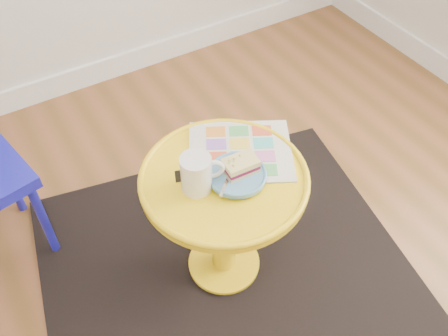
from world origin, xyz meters
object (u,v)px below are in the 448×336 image
newspaper (240,151)px  plate (237,175)px  mug (197,172)px  side_table (224,206)px

newspaper → plate: plate is taller
mug → side_table: bearing=14.7°
side_table → plate: size_ratio=2.93×
newspaper → mug: size_ratio=2.52×
side_table → plate: plate is taller
newspaper → mug: bearing=-133.2°
plate → mug: bearing=163.7°
mug → newspaper: bearing=36.5°
side_table → plate: (0.03, -0.03, 0.16)m
mug → plate: (0.11, -0.03, -0.05)m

